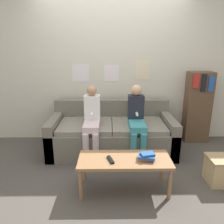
{
  "coord_description": "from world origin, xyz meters",
  "views": [
    {
      "loc": [
        -0.04,
        -2.76,
        1.67
      ],
      "look_at": [
        0.0,
        0.43,
        0.7
      ],
      "focal_mm": 35.0,
      "sensor_mm": 36.0,
      "label": 1
    }
  ],
  "objects_px": {
    "coffee_table": "(124,162)",
    "storage_box": "(223,170)",
    "tv_remote": "(111,160)",
    "couch": "(112,134)",
    "person_left": "(92,119)",
    "bookshelf": "(197,107)",
    "person_right": "(137,118)"
  },
  "relations": [
    {
      "from": "coffee_table",
      "to": "bookshelf",
      "type": "height_order",
      "value": "bookshelf"
    },
    {
      "from": "person_left",
      "to": "storage_box",
      "type": "distance_m",
      "value": 1.89
    },
    {
      "from": "coffee_table",
      "to": "bookshelf",
      "type": "xyz_separation_m",
      "value": [
        1.39,
        1.43,
        0.27
      ]
    },
    {
      "from": "tv_remote",
      "to": "couch",
      "type": "bearing_deg",
      "value": 70.78
    },
    {
      "from": "storage_box",
      "to": "person_left",
      "type": "bearing_deg",
      "value": 156.51
    },
    {
      "from": "couch",
      "to": "tv_remote",
      "type": "xyz_separation_m",
      "value": [
        -0.03,
        -1.1,
        0.15
      ]
    },
    {
      "from": "tv_remote",
      "to": "bookshelf",
      "type": "distance_m",
      "value": 2.15
    },
    {
      "from": "couch",
      "to": "storage_box",
      "type": "distance_m",
      "value": 1.67
    },
    {
      "from": "couch",
      "to": "bookshelf",
      "type": "height_order",
      "value": "bookshelf"
    },
    {
      "from": "couch",
      "to": "person_left",
      "type": "bearing_deg",
      "value": -145.65
    },
    {
      "from": "person_left",
      "to": "person_right",
      "type": "height_order",
      "value": "person_right"
    },
    {
      "from": "couch",
      "to": "tv_remote",
      "type": "relative_size",
      "value": 11.34
    },
    {
      "from": "couch",
      "to": "coffee_table",
      "type": "relative_size",
      "value": 1.83
    },
    {
      "from": "couch",
      "to": "storage_box",
      "type": "relative_size",
      "value": 5.05
    },
    {
      "from": "bookshelf",
      "to": "couch",
      "type": "bearing_deg",
      "value": -166.31
    },
    {
      "from": "tv_remote",
      "to": "coffee_table",
      "type": "bearing_deg",
      "value": -2.48
    },
    {
      "from": "person_left",
      "to": "tv_remote",
      "type": "xyz_separation_m",
      "value": [
        0.28,
        -0.89,
        -0.19
      ]
    },
    {
      "from": "person_left",
      "to": "bookshelf",
      "type": "bearing_deg",
      "value": 17.6
    },
    {
      "from": "coffee_table",
      "to": "storage_box",
      "type": "height_order",
      "value": "coffee_table"
    },
    {
      "from": "couch",
      "to": "person_left",
      "type": "height_order",
      "value": "person_left"
    },
    {
      "from": "person_right",
      "to": "tv_remote",
      "type": "height_order",
      "value": "person_right"
    },
    {
      "from": "person_left",
      "to": "bookshelf",
      "type": "height_order",
      "value": "bookshelf"
    },
    {
      "from": "couch",
      "to": "person_left",
      "type": "xyz_separation_m",
      "value": [
        -0.31,
        -0.21,
        0.33
      ]
    },
    {
      "from": "person_right",
      "to": "tv_remote",
      "type": "relative_size",
      "value": 6.34
    },
    {
      "from": "tv_remote",
      "to": "storage_box",
      "type": "relative_size",
      "value": 0.45
    },
    {
      "from": "bookshelf",
      "to": "person_left",
      "type": "bearing_deg",
      "value": -162.4
    },
    {
      "from": "tv_remote",
      "to": "person_right",
      "type": "bearing_deg",
      "value": 48.16
    },
    {
      "from": "coffee_table",
      "to": "storage_box",
      "type": "distance_m",
      "value": 1.26
    },
    {
      "from": "tv_remote",
      "to": "bookshelf",
      "type": "height_order",
      "value": "bookshelf"
    },
    {
      "from": "tv_remote",
      "to": "storage_box",
      "type": "xyz_separation_m",
      "value": [
        1.41,
        0.16,
        -0.25
      ]
    },
    {
      "from": "tv_remote",
      "to": "bookshelf",
      "type": "bearing_deg",
      "value": 25.8
    },
    {
      "from": "person_left",
      "to": "couch",
      "type": "bearing_deg",
      "value": 34.35
    }
  ]
}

